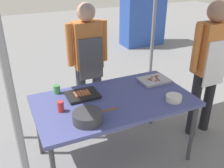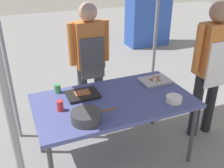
% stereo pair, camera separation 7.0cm
% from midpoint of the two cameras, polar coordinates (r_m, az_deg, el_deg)
% --- Properties ---
extents(ground_plane, '(18.00, 18.00, 0.00)m').
position_cam_midpoint_polar(ground_plane, '(3.03, 1.06, -15.82)').
color(ground_plane, slate).
extents(stall_table, '(1.60, 0.90, 0.75)m').
position_cam_midpoint_polar(stall_table, '(2.62, 1.19, -4.43)').
color(stall_table, '#4C518C').
rests_on(stall_table, ground).
extents(tray_grilled_sausages, '(0.33, 0.26, 0.05)m').
position_cam_midpoint_polar(tray_grilled_sausages, '(2.65, -5.88, -2.34)').
color(tray_grilled_sausages, black).
rests_on(tray_grilled_sausages, stall_table).
extents(tray_meat_skewers, '(0.34, 0.25, 0.04)m').
position_cam_midpoint_polar(tray_meat_skewers, '(2.99, 10.34, 0.72)').
color(tray_meat_skewers, '#ADADB2').
rests_on(tray_meat_skewers, stall_table).
extents(cooking_wok, '(0.43, 0.27, 0.10)m').
position_cam_midpoint_polar(cooking_wok, '(2.24, -4.87, -7.20)').
color(cooking_wok, '#38383A').
rests_on(cooking_wok, stall_table).
extents(condiment_bowl, '(0.16, 0.16, 0.06)m').
position_cam_midpoint_polar(condiment_bowl, '(2.62, 14.46, -3.28)').
color(condiment_bowl, silver).
rests_on(condiment_bowl, stall_table).
extents(drink_cup_near_edge, '(0.07, 0.07, 0.09)m').
position_cam_midpoint_polar(drink_cup_near_edge, '(2.75, -11.41, -1.01)').
color(drink_cup_near_edge, '#3F994C').
rests_on(drink_cup_near_edge, stall_table).
extents(drink_cup_by_wok, '(0.06, 0.06, 0.10)m').
position_cam_midpoint_polar(drink_cup_by_wok, '(2.43, -10.76, -4.79)').
color(drink_cup_by_wok, red).
rests_on(drink_cup_by_wok, stall_table).
extents(vendor_woman, '(0.52, 0.23, 1.59)m').
position_cam_midpoint_polar(vendor_woman, '(3.18, -4.38, 6.17)').
color(vendor_woman, '#333842').
rests_on(vendor_woman, ground).
extents(customer_nearby, '(0.52, 0.23, 1.65)m').
position_cam_midpoint_polar(customer_nearby, '(3.13, 21.97, 4.63)').
color(customer_nearby, black).
rests_on(customer_nearby, ground).
extents(neighbor_stall_left, '(1.04, 0.57, 1.85)m').
position_cam_midpoint_polar(neighbor_stall_left, '(6.64, 8.50, 16.46)').
color(neighbor_stall_left, '#2D51B2').
rests_on(neighbor_stall_left, ground).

